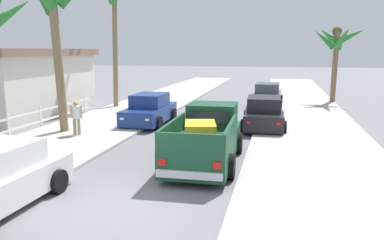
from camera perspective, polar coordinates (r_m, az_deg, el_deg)
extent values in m
plane|color=slate|center=(9.59, -10.39, -12.67)|extent=(160.00, 160.00, 0.00)
cube|color=#B2AFA8|center=(22.13, -10.05, 0.70)|extent=(4.91, 60.00, 0.12)
cube|color=#B2AFA8|center=(20.45, 16.62, -0.37)|extent=(4.91, 60.00, 0.12)
cube|color=silver|center=(21.74, -7.49, 0.57)|extent=(0.16, 60.00, 0.10)
cube|color=silver|center=(20.41, 13.67, -0.28)|extent=(0.16, 60.00, 0.10)
cube|color=#19472D|center=(12.71, 1.98, -3.86)|extent=(2.04, 5.15, 0.80)
cube|color=#19472D|center=(14.09, 3.08, 0.87)|extent=(1.76, 1.54, 0.80)
cube|color=#283342|center=(13.35, 2.60, 0.43)|extent=(1.38, 0.09, 0.44)
cube|color=#283342|center=(14.83, 3.52, 1.43)|extent=(1.46, 0.10, 0.48)
cube|color=#19472D|center=(11.92, -3.01, -1.47)|extent=(0.18, 3.30, 0.56)
cube|color=#19472D|center=(11.60, 5.73, -1.83)|extent=(0.18, 3.30, 0.56)
cube|color=#19472D|center=(10.15, -0.36, -3.56)|extent=(1.88, 0.15, 0.56)
cube|color=silver|center=(10.30, -0.46, -8.22)|extent=(1.83, 0.16, 0.20)
cylinder|color=black|center=(14.40, -0.86, -3.05)|extent=(0.28, 0.77, 0.76)
cylinder|color=black|center=(14.12, 6.94, -3.39)|extent=(0.28, 0.77, 0.76)
cylinder|color=black|center=(11.65, -3.97, -6.33)|extent=(0.28, 0.77, 0.76)
cylinder|color=black|center=(11.30, 5.71, -6.88)|extent=(0.28, 0.77, 0.76)
cube|color=red|center=(10.41, -4.49, -6.31)|extent=(0.22, 0.05, 0.18)
cube|color=red|center=(10.11, 3.76, -6.81)|extent=(0.22, 0.05, 0.18)
cube|color=gold|center=(11.66, 1.24, -1.74)|extent=(1.17, 1.44, 0.55)
cube|color=#283342|center=(10.88, -24.25, -3.99)|extent=(1.34, 0.11, 0.50)
cylinder|color=black|center=(10.78, -19.33, -8.64)|extent=(0.24, 0.65, 0.64)
cylinder|color=black|center=(11.85, -26.68, -7.46)|extent=(0.24, 0.65, 0.64)
cube|color=red|center=(11.47, -18.32, -5.74)|extent=(0.20, 0.05, 0.12)
cube|color=red|center=(12.19, -23.37, -5.13)|extent=(0.20, 0.05, 0.12)
cube|color=#474C56|center=(26.21, 11.14, 3.21)|extent=(1.83, 4.23, 0.72)
cube|color=#474C56|center=(26.24, 11.20, 4.71)|extent=(1.55, 2.12, 0.64)
cube|color=#283342|center=(25.28, 11.09, 4.46)|extent=(1.37, 0.10, 0.52)
cube|color=#283342|center=(27.21, 11.30, 4.86)|extent=(1.34, 0.10, 0.50)
cylinder|color=black|center=(24.92, 13.04, 2.27)|extent=(0.23, 0.64, 0.64)
cylinder|color=black|center=(25.01, 8.91, 2.44)|extent=(0.23, 0.64, 0.64)
cylinder|color=black|center=(27.51, 13.14, 3.01)|extent=(0.23, 0.64, 0.64)
cylinder|color=black|center=(27.59, 9.39, 3.16)|extent=(0.23, 0.64, 0.64)
cube|color=red|center=(28.28, 12.65, 3.89)|extent=(0.20, 0.04, 0.12)
cube|color=white|center=(24.09, 12.36, 2.72)|extent=(0.20, 0.04, 0.10)
cube|color=red|center=(28.33, 10.08, 3.99)|extent=(0.20, 0.04, 0.12)
cube|color=white|center=(24.15, 9.43, 2.84)|extent=(0.20, 0.04, 0.10)
cube|color=navy|center=(19.63, -6.36, 0.97)|extent=(1.78, 4.21, 0.72)
cube|color=navy|center=(19.62, -6.30, 2.98)|extent=(1.53, 2.11, 0.64)
cube|color=#283342|center=(18.72, -7.26, 2.54)|extent=(1.37, 0.09, 0.52)
cube|color=#283342|center=(20.54, -5.43, 3.27)|extent=(1.34, 0.09, 0.50)
cylinder|color=black|center=(18.17, -4.98, -0.45)|extent=(0.22, 0.64, 0.64)
cylinder|color=black|center=(18.78, -10.23, -0.22)|extent=(0.22, 0.64, 0.64)
cylinder|color=black|center=(20.62, -2.80, 0.88)|extent=(0.22, 0.64, 0.64)
cylinder|color=black|center=(21.17, -7.51, 1.05)|extent=(0.22, 0.64, 0.64)
cube|color=red|center=(21.41, -2.93, 2.11)|extent=(0.20, 0.04, 0.12)
cube|color=white|center=(17.45, -6.69, 0.03)|extent=(0.20, 0.04, 0.10)
cube|color=red|center=(21.79, -6.14, 2.20)|extent=(0.20, 0.04, 0.12)
cube|color=white|center=(17.89, -10.41, 0.18)|extent=(0.20, 0.04, 0.10)
cube|color=black|center=(18.72, 10.62, 0.40)|extent=(1.93, 4.27, 0.72)
cube|color=black|center=(18.52, 10.69, 2.42)|extent=(1.60, 2.16, 0.64)
cube|color=#283342|center=(19.48, 10.69, 2.75)|extent=(1.37, 0.13, 0.52)
cube|color=#283342|center=(17.56, 10.68, 1.93)|extent=(1.34, 0.13, 0.50)
cylinder|color=black|center=(20.06, 8.04, 0.51)|extent=(0.25, 0.65, 0.64)
cylinder|color=black|center=(20.06, 13.19, 0.34)|extent=(0.25, 0.65, 0.64)
cylinder|color=black|center=(17.50, 7.63, -0.92)|extent=(0.25, 0.65, 0.64)
cylinder|color=black|center=(17.51, 13.54, -1.12)|extent=(0.25, 0.65, 0.64)
cube|color=red|center=(16.64, 8.43, -0.40)|extent=(0.20, 0.05, 0.12)
cube|color=white|center=(20.80, 8.95, 1.65)|extent=(0.20, 0.05, 0.10)
cube|color=red|center=(16.64, 12.79, -0.54)|extent=(0.20, 0.05, 0.12)
cube|color=white|center=(20.80, 12.34, 1.53)|extent=(0.20, 0.05, 0.10)
cylinder|color=brown|center=(28.68, 20.52, 7.30)|extent=(0.37, 0.70, 5.01)
cone|color=#2D7F33|center=(28.75, 22.69, 11.56)|extent=(1.95, 0.66, 1.30)
cone|color=#2D7F33|center=(29.52, 21.43, 11.22)|extent=(1.34, 1.82, 1.61)
cone|color=#2D7F33|center=(29.03, 19.07, 11.45)|extent=(1.84, 1.40, 1.57)
cone|color=#2D7F33|center=(28.18, 19.64, 11.78)|extent=(1.61, 1.33, 1.28)
cone|color=#2D7F33|center=(27.66, 21.61, 11.40)|extent=(1.05, 2.22, 1.58)
sphere|color=brown|center=(28.68, 20.84, 12.28)|extent=(0.66, 0.66, 0.66)
cylinder|color=#846B4C|center=(17.78, -19.36, 8.43)|extent=(0.37, 0.74, 6.60)
cylinder|color=#846B4C|center=(25.37, -11.39, 10.37)|extent=(0.31, 0.68, 7.61)
cone|color=#2D7F33|center=(15.91, -25.84, 13.92)|extent=(1.81, 1.69, 1.58)
cube|color=white|center=(17.93, -25.76, 0.12)|extent=(0.06, 15.35, 0.08)
cube|color=white|center=(18.02, -25.63, -1.44)|extent=(0.06, 15.35, 0.08)
cube|color=white|center=(17.98, -25.69, -0.82)|extent=(0.05, 0.12, 1.10)
cube|color=white|center=(19.77, -21.63, 0.41)|extent=(0.05, 0.12, 1.10)
cube|color=white|center=(21.54, -18.44, 1.38)|extent=(0.05, 0.12, 1.10)
cube|color=white|center=(23.44, -15.64, 2.22)|extent=(0.05, 0.12, 1.10)
cylinder|color=gray|center=(17.28, -17.09, -1.14)|extent=(0.14, 0.14, 0.82)
cylinder|color=gray|center=(17.18, -16.51, -1.17)|extent=(0.14, 0.14, 0.82)
cube|color=white|center=(17.11, -16.92, 1.09)|extent=(0.43, 0.42, 0.55)
sphere|color=tan|center=(17.06, -16.99, 2.37)|extent=(0.22, 0.22, 0.22)
cylinder|color=tan|center=(17.23, -17.62, 1.21)|extent=(0.09, 0.09, 0.55)
cylinder|color=tan|center=(16.99, -16.22, 1.16)|extent=(0.09, 0.09, 0.55)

